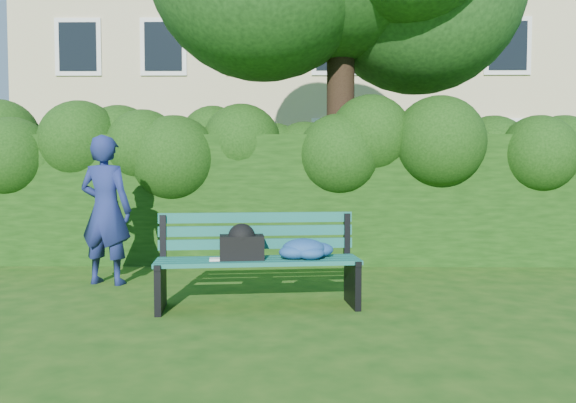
{
  "coord_description": "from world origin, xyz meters",
  "views": [
    {
      "loc": [
        0.08,
        -5.88,
        1.29
      ],
      "look_at": [
        0.0,
        0.6,
        0.95
      ],
      "focal_mm": 35.0,
      "sensor_mm": 36.0,
      "label": 1
    }
  ],
  "objects": [
    {
      "name": "ground",
      "position": [
        0.0,
        0.0,
        0.0
      ],
      "size": [
        80.0,
        80.0,
        0.0
      ],
      "primitive_type": "plane",
      "color": "#1B4A11",
      "rests_on": "ground"
    },
    {
      "name": "apartment_building",
      "position": [
        -0.0,
        13.99,
        6.0
      ],
      "size": [
        16.0,
        8.08,
        12.0
      ],
      "color": "#C6BC85",
      "rests_on": "ground"
    },
    {
      "name": "hedge",
      "position": [
        0.0,
        2.2,
        0.9
      ],
      "size": [
        10.0,
        1.0,
        1.8
      ],
      "color": "black",
      "rests_on": "ground"
    },
    {
      "name": "park_bench",
      "position": [
        -0.19,
        -0.56,
        0.5
      ],
      "size": [
        1.97,
        0.79,
        0.89
      ],
      "rotation": [
        0.0,
        0.0,
        0.12
      ],
      "color": "#115653",
      "rests_on": "ground"
    },
    {
      "name": "man_reading",
      "position": [
        -2.09,
        0.51,
        0.86
      ],
      "size": [
        0.7,
        0.54,
        1.71
      ],
      "primitive_type": "imported",
      "rotation": [
        0.0,
        0.0,
        2.91
      ],
      "color": "navy",
      "rests_on": "ground"
    }
  ]
}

